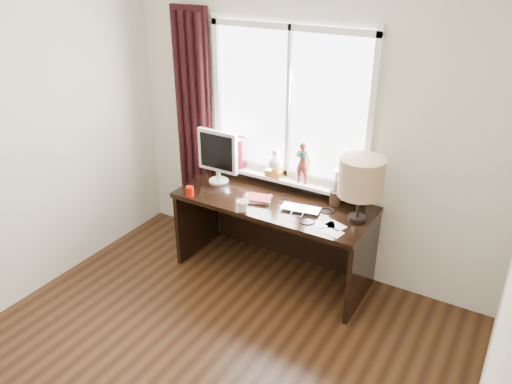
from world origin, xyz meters
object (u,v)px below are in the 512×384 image
Objects in this scene: desk at (278,220)px; table_lamp at (361,178)px; mug at (243,206)px; red_cup at (190,191)px; monitor at (218,153)px; laptop at (301,209)px.

table_lamp is at bearing -4.36° from desk.
red_cup is at bearing 180.00° from mug.
monitor is 1.35m from table_lamp.
monitor is 0.94× the size of table_lamp.
desk is at bearing 143.71° from laptop.
table_lamp reaches higher than mug.
monitor is at bearing 142.96° from mug.
desk is 3.47× the size of monitor.
laptop is 0.95m from monitor.
laptop is 3.61× the size of red_cup.
laptop reaches higher than desk.
table_lamp is at bearing -1.38° from monitor.
red_cup is 1.47m from table_lamp.
laptop is 0.98m from red_cup.
laptop is 0.65× the size of monitor.
desk is (0.66, 0.40, -0.29)m from red_cup.
monitor reaches higher than laptop.
laptop is at bearing 31.74° from mug.
monitor is (-0.62, -0.02, 0.52)m from desk.
red_cup is 0.82m from desk.
red_cup reaches higher than desk.
laptop is 0.62× the size of table_lamp.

